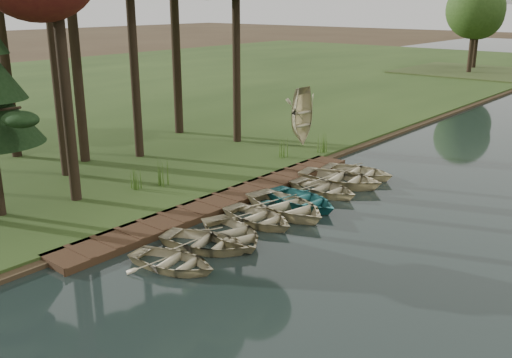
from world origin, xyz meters
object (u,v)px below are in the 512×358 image
Objects in this scene: boardwalk at (226,200)px; rowboat_2 at (232,231)px; rowboat_0 at (173,259)px; stored_rowboat at (302,140)px; rowboat_1 at (206,240)px.

boardwalk is 3.89m from rowboat_2.
rowboat_2 is at bearing -44.28° from boardwalk.
rowboat_0 is at bearing -158.25° from rowboat_2.
stored_rowboat reaches higher than rowboat_2.
rowboat_2 is (-0.07, 2.82, 0.03)m from rowboat_0.
rowboat_2 is (0.18, 1.12, 0.00)m from rowboat_1.
rowboat_0 is 1.72m from rowboat_1.
rowboat_0 is (2.85, -5.53, 0.21)m from boardwalk.
boardwalk is 4.88× the size of stored_rowboat.
stored_rowboat reaches higher than rowboat_0.
rowboat_0 is at bearing -62.73° from boardwalk.
rowboat_2 is at bearing -24.71° from rowboat_1.
stored_rowboat is at bearing 106.63° from boardwalk.
rowboat_2 reaches higher than rowboat_0.
boardwalk is at bearing 15.40° from rowboat_0.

